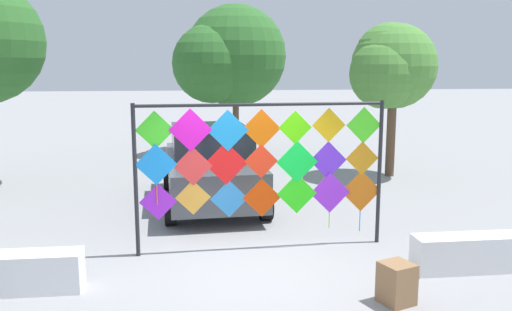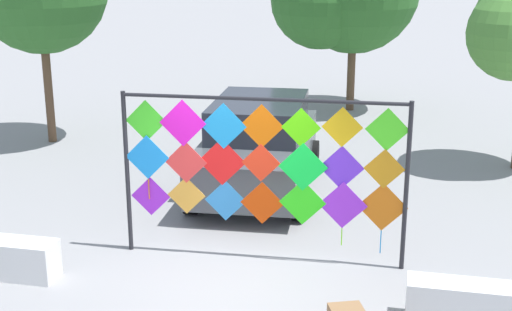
# 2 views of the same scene
# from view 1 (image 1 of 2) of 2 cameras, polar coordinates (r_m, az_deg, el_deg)

# --- Properties ---
(ground) EXTENTS (120.00, 120.00, 0.00)m
(ground) POSITION_cam_1_polar(r_m,az_deg,el_deg) (8.67, -0.53, -12.00)
(ground) COLOR gray
(kite_display_rack) EXTENTS (4.36, 0.28, 2.59)m
(kite_display_rack) POSITION_cam_1_polar(r_m,az_deg,el_deg) (9.12, 0.71, -0.38)
(kite_display_rack) COLOR #232328
(kite_display_rack) RESTS_ON ground
(parked_car) EXTENTS (2.42, 4.70, 1.78)m
(parked_car) POSITION_cam_1_polar(r_m,az_deg,el_deg) (12.41, -4.85, -1.02)
(parked_car) COLOR #4C5156
(parked_car) RESTS_ON ground
(cardboard_box_large) EXTENTS (0.52, 0.52, 0.57)m
(cardboard_box_large) POSITION_cam_1_polar(r_m,az_deg,el_deg) (7.64, 14.86, -13.12)
(cardboard_box_large) COLOR olive
(cardboard_box_large) RESTS_ON ground
(tree_broadleaf) EXTENTS (2.55, 2.47, 4.40)m
(tree_broadleaf) POSITION_cam_1_polar(r_m,az_deg,el_deg) (15.67, 14.26, 9.22)
(tree_broadleaf) COLOR brown
(tree_broadleaf) RESTS_ON ground
(tree_palm_like) EXTENTS (4.14, 3.90, 5.39)m
(tree_palm_like) POSITION_cam_1_polar(r_m,az_deg,el_deg) (19.68, -2.65, 10.28)
(tree_palm_like) COLOR brown
(tree_palm_like) RESTS_ON ground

